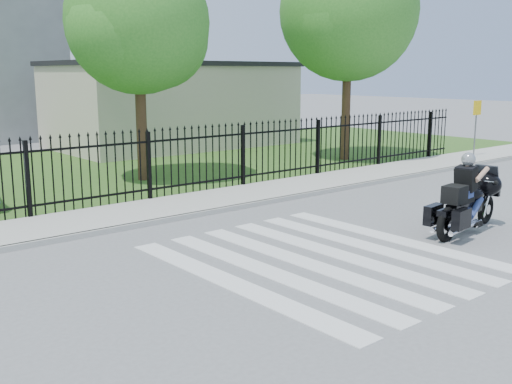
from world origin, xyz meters
TOP-DOWN VIEW (x-y plane):
  - ground at (0.00, 0.00)m, footprint 120.00×120.00m
  - crosswalk at (0.00, 0.00)m, footprint 5.00×5.50m
  - sidewalk at (0.00, 5.00)m, footprint 40.00×2.00m
  - curb at (0.00, 4.00)m, footprint 40.00×0.12m
  - grass_strip at (0.00, 12.00)m, footprint 40.00×12.00m
  - iron_fence at (0.00, 6.00)m, footprint 26.00×0.04m
  - tree_mid at (1.50, 9.00)m, footprint 4.20×4.20m
  - tree_right at (9.50, 8.00)m, footprint 5.00×5.00m
  - building_low at (7.00, 16.00)m, footprint 10.00×6.00m
  - building_low_roof at (7.00, 16.00)m, footprint 10.20×6.20m
  - motorcycle_rider at (3.54, -0.62)m, footprint 2.56×1.01m
  - traffic_sign at (13.60, 5.09)m, footprint 0.45×0.08m

SIDE VIEW (x-z plane):
  - ground at x=0.00m, z-range 0.00..0.00m
  - crosswalk at x=0.00m, z-range 0.00..0.01m
  - grass_strip at x=0.00m, z-range 0.00..0.02m
  - sidewalk at x=0.00m, z-range 0.00..0.12m
  - curb at x=0.00m, z-range 0.00..0.12m
  - motorcycle_rider at x=3.54m, z-range -0.15..1.54m
  - iron_fence at x=0.00m, z-range 0.00..1.80m
  - traffic_sign at x=13.60m, z-range 0.56..2.64m
  - building_low at x=7.00m, z-range 0.00..3.50m
  - building_low_roof at x=7.00m, z-range 3.50..3.70m
  - tree_mid at x=1.50m, z-range 1.28..8.06m
  - tree_right at x=9.50m, z-range 1.44..9.34m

